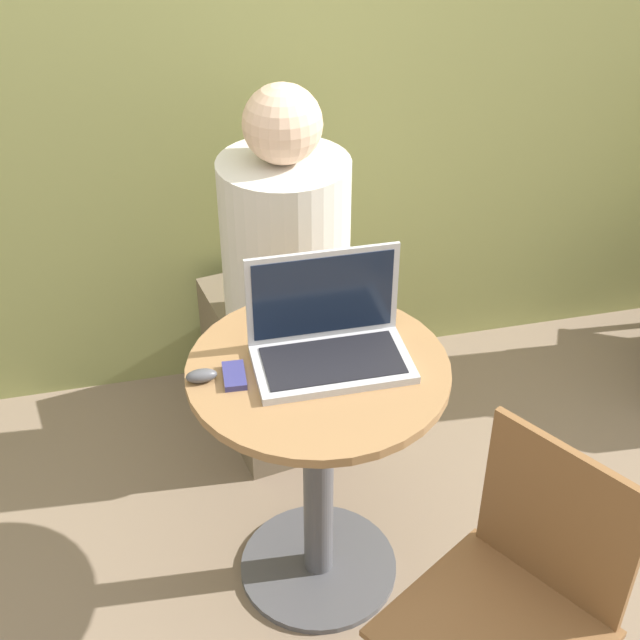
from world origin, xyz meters
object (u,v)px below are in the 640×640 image
at_px(cell_phone, 234,375).
at_px(person_seated, 280,304).
at_px(chair_empty, 510,616).
at_px(laptop, 329,338).

height_order(cell_phone, person_seated, person_seated).
bearing_deg(cell_phone, chair_empty, -49.44).
height_order(laptop, cell_phone, laptop).
bearing_deg(chair_empty, laptop, 113.23).
relative_size(chair_empty, person_seated, 0.68).
xyz_separation_m(chair_empty, person_seated, (-0.27, 1.19, 0.06)).
xyz_separation_m(cell_phone, chair_empty, (0.50, -0.58, -0.30)).
relative_size(laptop, cell_phone, 3.72).
bearing_deg(chair_empty, person_seated, 102.93).
bearing_deg(cell_phone, laptop, 5.83).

